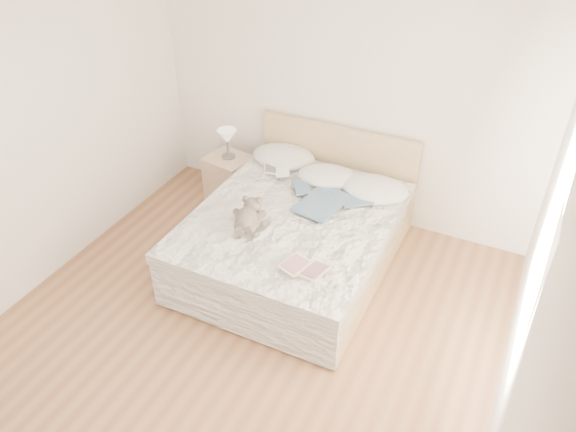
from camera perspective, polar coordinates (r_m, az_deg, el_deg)
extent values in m
cube|color=brown|center=(4.74, -5.47, -12.91)|extent=(4.00, 4.50, 0.00)
cube|color=silver|center=(3.27, -8.26, 20.47)|extent=(4.00, 4.50, 0.00)
cube|color=white|center=(5.62, 5.70, 12.48)|extent=(4.00, 0.02, 2.70)
cube|color=white|center=(5.08, -26.31, 6.21)|extent=(0.02, 4.50, 2.70)
cube|color=white|center=(3.42, 23.67, -7.82)|extent=(0.02, 4.50, 2.70)
cube|color=white|center=(3.59, 24.37, -3.57)|extent=(0.02, 1.30, 1.10)
cube|color=tan|center=(5.39, 0.68, -4.01)|extent=(1.68, 2.08, 0.20)
cube|color=white|center=(5.24, 0.70, -1.90)|extent=(1.60, 2.00, 0.30)
cube|color=white|center=(5.09, 0.47, -0.50)|extent=(1.72, 2.05, 0.10)
cube|color=tan|center=(5.95, 5.02, 4.72)|extent=(1.70, 0.06, 1.00)
cube|color=tan|center=(6.20, -5.93, 3.67)|extent=(0.52, 0.48, 0.56)
cylinder|color=#47423E|center=(6.07, -6.06, 6.05)|extent=(0.15, 0.15, 0.02)
cylinder|color=#423E38|center=(6.02, -6.13, 6.96)|extent=(0.03, 0.03, 0.20)
cone|color=white|center=(5.96, -6.20, 8.04)|extent=(0.26, 0.26, 0.15)
ellipsoid|color=silver|center=(5.88, -0.45, 6.04)|extent=(0.71, 0.53, 0.20)
ellipsoid|color=silver|center=(5.56, 4.03, 4.05)|extent=(0.66, 0.52, 0.18)
ellipsoid|color=silver|center=(5.41, 8.80, 2.73)|extent=(0.67, 0.49, 0.19)
cube|color=white|center=(5.65, -1.15, 4.57)|extent=(0.34, 0.30, 0.02)
cube|color=beige|center=(4.44, 1.75, -5.33)|extent=(0.40, 0.32, 0.02)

